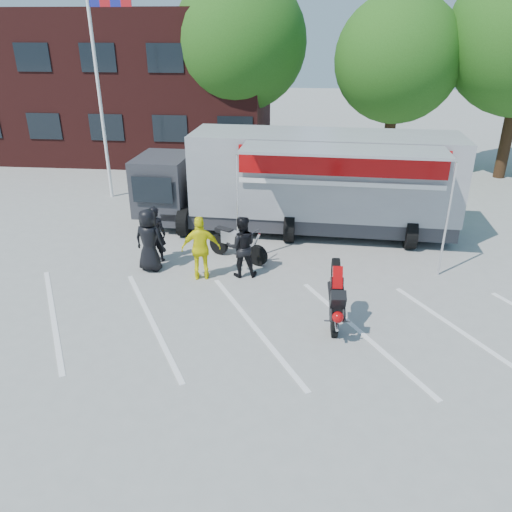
% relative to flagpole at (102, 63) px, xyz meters
% --- Properties ---
extents(ground, '(100.00, 100.00, 0.00)m').
position_rel_flagpole_xyz_m(ground, '(6.24, -10.00, -5.05)').
color(ground, '#9A9A95').
rests_on(ground, ground).
extents(parking_bay_lines, '(18.09, 13.33, 0.01)m').
position_rel_flagpole_xyz_m(parking_bay_lines, '(6.24, -9.00, -5.05)').
color(parking_bay_lines, white).
rests_on(parking_bay_lines, ground).
extents(office_building, '(18.00, 8.00, 7.00)m').
position_rel_flagpole_xyz_m(office_building, '(-3.76, 8.00, -1.55)').
color(office_building, '#441715').
rests_on(office_building, ground).
extents(flagpole, '(1.61, 0.12, 8.00)m').
position_rel_flagpole_xyz_m(flagpole, '(0.00, 0.00, 0.00)').
color(flagpole, white).
rests_on(flagpole, ground).
extents(tree_left, '(6.12, 6.12, 8.64)m').
position_rel_flagpole_xyz_m(tree_left, '(4.24, 6.00, 0.51)').
color(tree_left, '#382314').
rests_on(tree_left, ground).
extents(tree_mid, '(5.44, 5.44, 7.68)m').
position_rel_flagpole_xyz_m(tree_mid, '(11.24, 5.00, -0.11)').
color(tree_mid, '#382314').
rests_on(tree_mid, ground).
extents(transporter_truck, '(10.40, 5.36, 3.24)m').
position_rel_flagpole_xyz_m(transporter_truck, '(7.55, -2.96, -5.05)').
color(transporter_truck, '#95999E').
rests_on(transporter_truck, ground).
extents(parked_motorcycle, '(2.12, 1.58, 1.07)m').
position_rel_flagpole_xyz_m(parked_motorcycle, '(5.60, -5.43, -5.05)').
color(parked_motorcycle, silver).
rests_on(parked_motorcycle, ground).
extents(stunt_bike_rider, '(0.75, 1.52, 1.76)m').
position_rel_flagpole_xyz_m(stunt_bike_rider, '(8.23, -8.58, -5.05)').
color(stunt_bike_rider, black).
rests_on(stunt_bike_rider, ground).
extents(spectator_leather_a, '(0.98, 0.75, 1.79)m').
position_rel_flagpole_xyz_m(spectator_leather_a, '(3.27, -6.35, -4.16)').
color(spectator_leather_a, black).
rests_on(spectator_leather_a, ground).
extents(spectator_leather_b, '(0.63, 0.44, 1.67)m').
position_rel_flagpole_xyz_m(spectator_leather_b, '(3.26, -5.73, -4.22)').
color(spectator_leather_b, black).
rests_on(spectator_leather_b, ground).
extents(spectator_leather_c, '(0.92, 0.77, 1.71)m').
position_rel_flagpole_xyz_m(spectator_leather_c, '(5.84, -6.44, -4.20)').
color(spectator_leather_c, black).
rests_on(spectator_leather_c, ground).
extents(spectator_hivis, '(1.10, 0.62, 1.77)m').
position_rel_flagpole_xyz_m(spectator_hivis, '(4.79, -6.73, -4.17)').
color(spectator_hivis, '#FDF50D').
rests_on(spectator_hivis, ground).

